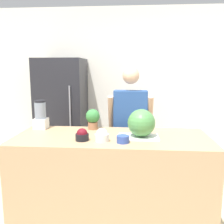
{
  "coord_description": "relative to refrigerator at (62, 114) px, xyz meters",
  "views": [
    {
      "loc": [
        0.21,
        -2.09,
        1.61
      ],
      "look_at": [
        0.0,
        0.45,
        1.16
      ],
      "focal_mm": 40.0,
      "sensor_mm": 36.0,
      "label": 1
    }
  ],
  "objects": [
    {
      "name": "blender",
      "position": [
        0.06,
        -1.09,
        0.19
      ],
      "size": [
        0.15,
        0.15,
        0.33
      ],
      "color": "silver",
      "rests_on": "counter_island"
    },
    {
      "name": "refrigerator",
      "position": [
        0.0,
        0.0,
        0.0
      ],
      "size": [
        0.73,
        0.69,
        1.76
      ],
      "color": "#232328",
      "rests_on": "ground_plane"
    },
    {
      "name": "potted_plant",
      "position": [
        0.67,
        -1.07,
        0.16
      ],
      "size": [
        0.16,
        0.16,
        0.24
      ],
      "color": "#996647",
      "rests_on": "counter_island"
    },
    {
      "name": "person",
      "position": [
        1.1,
        -0.7,
        -0.05
      ],
      "size": [
        0.57,
        0.26,
        1.62
      ],
      "color": "#333338",
      "rests_on": "ground_plane"
    },
    {
      "name": "cutting_board",
      "position": [
        1.19,
        -1.39,
        0.04
      ],
      "size": [
        0.41,
        0.26,
        0.01
      ],
      "color": "white",
      "rests_on": "counter_island"
    },
    {
      "name": "watermelon",
      "position": [
        1.22,
        -1.39,
        0.18
      ],
      "size": [
        0.28,
        0.28,
        0.28
      ],
      "color": "#4C8C47",
      "rests_on": "cutting_board"
    },
    {
      "name": "wall_back",
      "position": [
        0.92,
        0.38,
        0.42
      ],
      "size": [
        8.0,
        0.06,
        2.6
      ],
      "color": "white",
      "rests_on": "ground_plane"
    },
    {
      "name": "bowl_small_blue",
      "position": [
        1.04,
        -1.58,
        0.07
      ],
      "size": [
        0.12,
        0.12,
        0.07
      ],
      "color": "#334C9E",
      "rests_on": "counter_island"
    },
    {
      "name": "bowl_cherries",
      "position": [
        0.64,
        -1.54,
        0.08
      ],
      "size": [
        0.13,
        0.13,
        0.12
      ],
      "color": "black",
      "rests_on": "counter_island"
    },
    {
      "name": "counter_island",
      "position": [
        0.92,
        -1.36,
        -0.42
      ],
      "size": [
        2.02,
        0.82,
        0.91
      ],
      "color": "tan",
      "rests_on": "ground_plane"
    },
    {
      "name": "bowl_cream",
      "position": [
        0.83,
        -1.55,
        0.09
      ],
      "size": [
        0.14,
        0.14,
        0.13
      ],
      "color": "white",
      "rests_on": "counter_island"
    }
  ]
}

